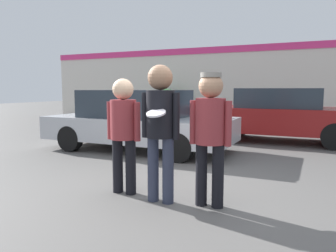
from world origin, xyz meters
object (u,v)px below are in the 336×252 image
(person_left, at_px, (124,126))
(shrub, at_px, (166,104))
(person_right, at_px, (210,127))
(parked_car_near, at_px, (138,120))
(parked_car_far, at_px, (281,115))
(person_middle_with_frisbee, at_px, (160,120))

(person_left, relative_size, shrub, 1.08)
(person_left, height_order, shrub, person_left)
(person_right, bearing_deg, parked_car_near, 132.47)
(person_right, distance_m, parked_car_far, 5.90)
(shrub, bearing_deg, person_left, -68.05)
(person_middle_with_frisbee, xyz_separation_m, shrub, (-4.83, 10.50, -0.34))
(person_left, height_order, parked_car_far, person_left)
(person_middle_with_frisbee, xyz_separation_m, parked_car_far, (0.91, 6.00, -0.33))
(person_right, relative_size, parked_car_far, 0.39)
(person_middle_with_frisbee, height_order, parked_car_near, person_middle_with_frisbee)
(shrub, bearing_deg, parked_car_far, -38.08)
(person_right, height_order, parked_car_far, person_right)
(person_left, height_order, person_right, person_right)
(person_left, xyz_separation_m, person_middle_with_frisbee, (0.64, -0.12, 0.12))
(person_middle_with_frisbee, height_order, person_right, person_middle_with_frisbee)
(parked_car_far, bearing_deg, person_middle_with_frisbee, -98.63)
(person_middle_with_frisbee, bearing_deg, shrub, 114.69)
(person_middle_with_frisbee, height_order, shrub, person_middle_with_frisbee)
(person_left, xyz_separation_m, parked_car_far, (1.55, 5.88, -0.21))
(person_right, distance_m, shrub, 11.73)
(parked_car_far, bearing_deg, person_left, -104.80)
(person_right, height_order, shrub, person_right)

